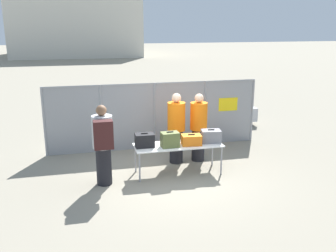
{
  "coord_description": "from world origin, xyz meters",
  "views": [
    {
      "loc": [
        -2.08,
        -8.12,
        3.57
      ],
      "look_at": [
        0.05,
        0.77,
        1.05
      ],
      "focal_mm": 40.0,
      "sensor_mm": 36.0,
      "label": 1
    }
  ],
  "objects": [
    {
      "name": "suitcase_grey",
      "position": [
        0.99,
        0.17,
        0.89
      ],
      "size": [
        0.51,
        0.39,
        0.33
      ],
      "color": "slate",
      "rests_on": "inspection_table"
    },
    {
      "name": "ground_plane",
      "position": [
        0.0,
        0.0,
        0.0
      ],
      "size": [
        120.0,
        120.0,
        0.0
      ],
      "primitive_type": "plane",
      "color": "gray"
    },
    {
      "name": "traveler_hooded",
      "position": [
        -1.65,
        -0.12,
        1.02
      ],
      "size": [
        0.46,
        0.71,
        1.85
      ],
      "rotation": [
        0.0,
        0.0,
        0.41
      ],
      "color": "black",
      "rests_on": "ground_plane"
    },
    {
      "name": "security_worker_far",
      "position": [
        0.91,
        0.92,
        0.94
      ],
      "size": [
        0.45,
        0.45,
        1.82
      ],
      "rotation": [
        0.0,
        0.0,
        2.98
      ],
      "color": "black",
      "rests_on": "ground_plane"
    },
    {
      "name": "utility_trailer",
      "position": [
        2.4,
        4.51,
        0.39
      ],
      "size": [
        4.22,
        2.29,
        0.64
      ],
      "color": "#B2B2B7",
      "rests_on": "ground_plane"
    },
    {
      "name": "suitcase_orange",
      "position": [
        0.47,
        0.1,
        0.86
      ],
      "size": [
        0.5,
        0.37,
        0.27
      ],
      "color": "orange",
      "rests_on": "inspection_table"
    },
    {
      "name": "inspection_table",
      "position": [
        0.16,
        0.17,
        0.69
      ],
      "size": [
        2.12,
        0.75,
        0.74
      ],
      "color": "silver",
      "rests_on": "ground_plane"
    },
    {
      "name": "security_worker_near",
      "position": [
        0.3,
        0.91,
        0.96
      ],
      "size": [
        0.46,
        0.46,
        1.85
      ],
      "rotation": [
        0.0,
        0.0,
        3.25
      ],
      "color": "black",
      "rests_on": "ground_plane"
    },
    {
      "name": "suitcase_black",
      "position": [
        -0.66,
        0.2,
        0.9
      ],
      "size": [
        0.45,
        0.31,
        0.35
      ],
      "color": "black",
      "rests_on": "inspection_table"
    },
    {
      "name": "fence_section",
      "position": [
        0.02,
        2.22,
        1.02
      ],
      "size": [
        6.21,
        0.07,
        1.94
      ],
      "color": "gray",
      "rests_on": "ground_plane"
    },
    {
      "name": "suitcase_olive",
      "position": [
        -0.07,
        0.06,
        0.91
      ],
      "size": [
        0.43,
        0.3,
        0.38
      ],
      "color": "#566033",
      "rests_on": "inspection_table"
    },
    {
      "name": "distant_hangar",
      "position": [
        -1.97,
        37.44,
        3.93
      ],
      "size": [
        13.57,
        11.67,
        7.86
      ],
      "color": "beige",
      "rests_on": "ground_plane"
    }
  ]
}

